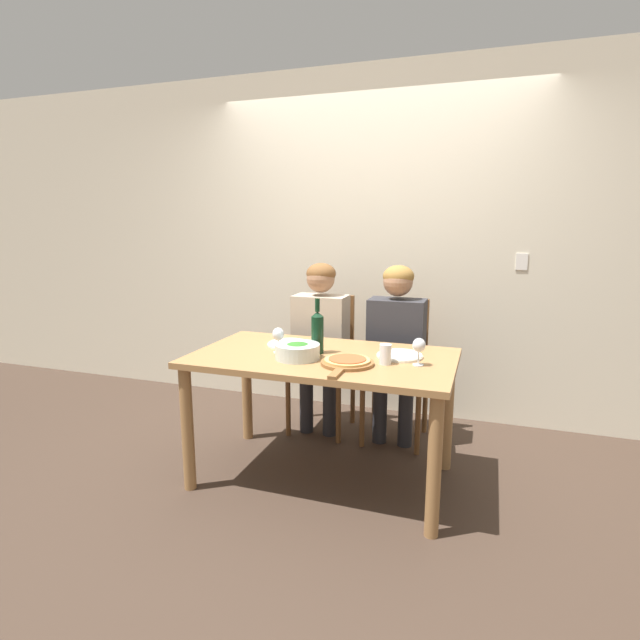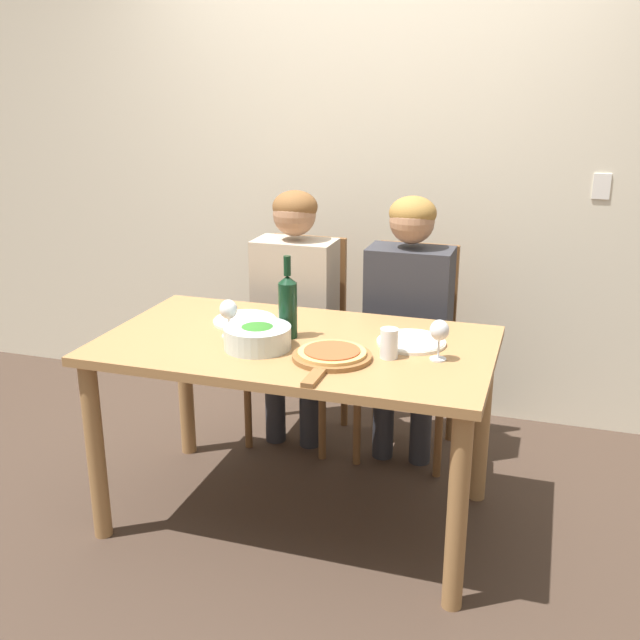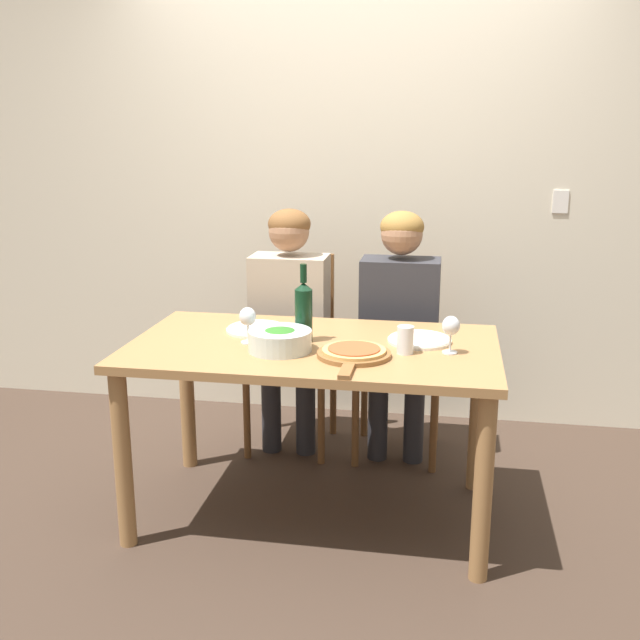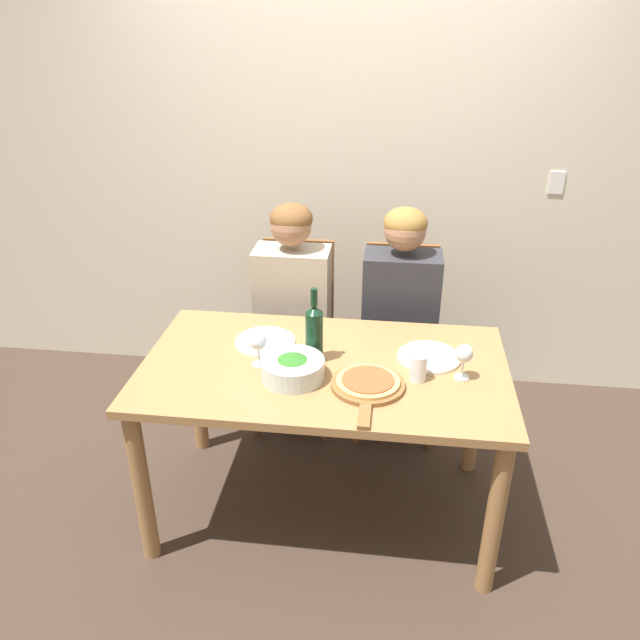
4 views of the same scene
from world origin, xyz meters
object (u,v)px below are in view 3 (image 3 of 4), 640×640
(dinner_plate_right, at_px, (420,340))
(wine_glass_right, at_px, (451,328))
(chair_right, at_px, (400,349))
(pizza_on_board, at_px, (354,353))
(person_man, at_px, (399,312))
(water_tumbler, at_px, (405,340))
(wine_bottle, at_px, (304,310))
(dinner_plate_left, at_px, (257,329))
(person_woman, at_px, (289,308))
(broccoli_bowl, at_px, (280,340))
(chair_left, at_px, (294,344))
(wine_glass_left, at_px, (248,318))

(dinner_plate_right, distance_m, wine_glass_right, 0.21)
(chair_right, distance_m, pizza_on_board, 0.96)
(person_man, height_order, water_tumbler, person_man)
(wine_bottle, bearing_deg, wine_glass_right, -6.59)
(dinner_plate_left, bearing_deg, chair_right, 46.63)
(dinner_plate_left, relative_size, pizza_on_board, 0.62)
(chair_right, bearing_deg, pizza_on_board, -97.39)
(person_woman, bearing_deg, broccoli_bowl, -80.34)
(chair_right, bearing_deg, person_woman, -168.12)
(chair_right, distance_m, water_tumbler, 0.89)
(wine_bottle, bearing_deg, chair_right, 64.30)
(person_woman, distance_m, pizza_on_board, 0.91)
(dinner_plate_right, bearing_deg, water_tumbler, -105.99)
(chair_left, relative_size, wine_glass_right, 6.59)
(person_woman, relative_size, person_man, 1.00)
(dinner_plate_left, bearing_deg, dinner_plate_right, -3.70)
(broccoli_bowl, height_order, dinner_plate_right, broccoli_bowl)
(chair_left, xyz_separation_m, water_tumbler, (0.62, -0.84, 0.29))
(chair_left, distance_m, wine_glass_left, 0.87)
(broccoli_bowl, xyz_separation_m, wine_glass_left, (-0.15, 0.08, 0.06))
(chair_left, height_order, wine_glass_left, chair_left)
(wine_bottle, relative_size, wine_glass_right, 2.15)
(pizza_on_board, relative_size, water_tumbler, 3.89)
(chair_left, height_order, pizza_on_board, chair_left)
(wine_glass_right, bearing_deg, person_woman, 139.24)
(chair_right, distance_m, wine_bottle, 0.89)
(chair_right, height_order, water_tumbler, chair_right)
(wine_bottle, distance_m, wine_glass_right, 0.60)
(person_woman, bearing_deg, dinner_plate_right, -39.23)
(chair_left, relative_size, wine_bottle, 3.06)
(chair_left, xyz_separation_m, wine_bottle, (0.20, -0.73, 0.37))
(chair_left, height_order, chair_right, same)
(chair_left, bearing_deg, water_tumbler, -53.27)
(wine_bottle, xyz_separation_m, broccoli_bowl, (-0.07, -0.15, -0.09))
(broccoli_bowl, xyz_separation_m, dinner_plate_left, (-0.17, 0.27, -0.03))
(dinner_plate_right, height_order, pizza_on_board, pizza_on_board)
(wine_bottle, xyz_separation_m, dinner_plate_left, (-0.23, 0.11, -0.12))
(wine_bottle, distance_m, dinner_plate_left, 0.29)
(dinner_plate_right, relative_size, pizza_on_board, 0.62)
(broccoli_bowl, distance_m, water_tumbler, 0.50)
(chair_right, bearing_deg, broccoli_bowl, -115.37)
(dinner_plate_left, height_order, wine_glass_left, wine_glass_left)
(broccoli_bowl, relative_size, water_tumbler, 2.30)
(person_man, height_order, wine_glass_left, person_man)
(dinner_plate_left, bearing_deg, water_tumbler, -18.21)
(chair_left, relative_size, wine_glass_left, 6.59)
(broccoli_bowl, bearing_deg, chair_right, 64.63)
(person_woman, distance_m, person_man, 0.55)
(broccoli_bowl, bearing_deg, chair_left, 98.41)
(dinner_plate_right, distance_m, pizza_on_board, 0.35)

